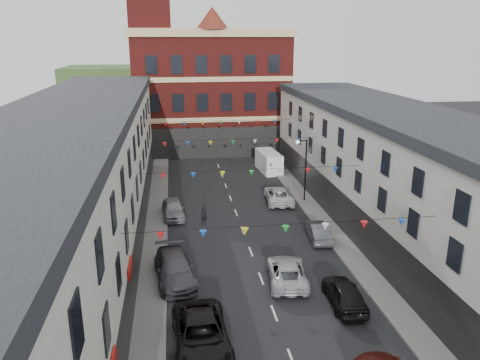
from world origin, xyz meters
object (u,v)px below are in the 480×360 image
street_lamp (303,162)px  car_left_e (173,209)px  white_van (269,162)px  car_right_f (279,195)px  car_right_d (344,293)px  car_left_c (201,335)px  pedestrian (204,216)px  car_right_e (318,231)px  car_left_d (174,268)px  moving_car (287,272)px

street_lamp → car_left_e: (-12.05, -2.23, -3.15)m
white_van → car_left_e: bearing=-134.6°
car_right_f → white_van: (1.25, 10.76, 0.41)m
car_left_e → car_right_d: bearing=-62.6°
car_left_e → car_right_d: car_left_e is taller
street_lamp → car_left_e: street_lamp is taller
car_left_c → white_van: bearing=70.2°
pedestrian → car_right_e: bearing=-47.4°
white_van → car_right_d: bearing=-97.4°
car_left_e → car_right_f: (9.85, 2.47, -0.03)m
street_lamp → car_left_d: 18.25m
car_right_d → white_van: bearing=-90.7°
white_van → pedestrian: white_van is taller
car_right_d → car_right_e: 9.26m
street_lamp → white_van: (-0.95, 11.00, -2.77)m
car_left_c → car_left_d: 7.34m
car_right_f → car_left_d: bearing=58.7°
car_right_d → white_van: white_van is taller
car_left_d → white_van: size_ratio=1.09×
car_left_e → car_right_f: car_left_e is taller
car_left_e → car_right_d: (9.69, -15.48, -0.00)m
street_lamp → white_van: bearing=94.9°
street_lamp → moving_car: (-5.00, -14.58, -3.21)m
street_lamp → car_right_f: street_lamp is taller
white_van → car_right_f: bearing=-101.2°
white_van → pedestrian: 17.54m
car_right_f → car_right_e: bearing=102.1°
car_left_e → pedestrian: 3.23m
car_left_e → pedestrian: size_ratio=2.90×
car_left_d → pedestrian: 9.41m
car_right_d → car_left_d: bearing=-22.1°
car_right_d → car_right_e: car_right_d is taller
car_right_f → moving_car: car_right_f is taller
car_right_f → white_van: 10.84m
car_right_d → pedestrian: size_ratio=2.88×
car_left_d → white_van: 26.76m
car_left_c → car_left_e: 18.39m
car_right_e → car_left_e: bearing=-24.2°
moving_car → pedestrian: (-4.55, 10.30, 0.07)m
car_right_e → pedestrian: (-8.50, 4.27, 0.08)m
car_left_e → car_right_e: (11.00, -6.31, -0.07)m
car_left_d → white_van: (11.10, 24.35, 0.32)m
moving_car → white_van: (4.05, 25.58, 0.44)m
car_left_d → car_right_f: car_left_d is taller
car_left_d → white_van: bearing=58.9°
car_left_e → car_right_f: size_ratio=0.85×
street_lamp → car_left_d: size_ratio=1.07×
car_right_d → street_lamp: bearing=-95.5°
street_lamp → car_right_d: street_lamp is taller
moving_car → pedestrian: bearing=-58.9°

